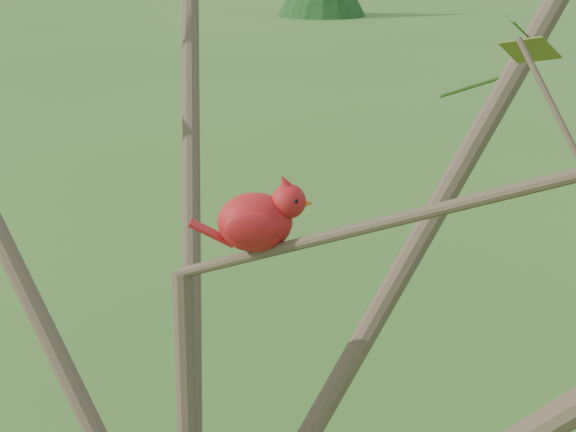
# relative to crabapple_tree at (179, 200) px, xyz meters

# --- Properties ---
(crabapple_tree) EXTENTS (2.35, 2.05, 2.95)m
(crabapple_tree) POSITION_rel_crabapple_tree_xyz_m (0.00, 0.00, 0.00)
(crabapple_tree) COLOR #433224
(crabapple_tree) RESTS_ON ground
(cardinal) EXTENTS (0.18, 0.12, 0.13)m
(cardinal) POSITION_rel_crabapple_tree_xyz_m (0.07, 0.12, -0.06)
(cardinal) COLOR #AF1B0F
(cardinal) RESTS_ON ground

